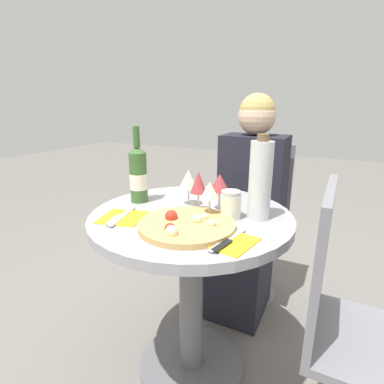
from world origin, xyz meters
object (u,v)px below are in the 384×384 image
(wine_bottle, at_px, (138,175))
(pizza_large, at_px, (186,225))
(chair_behind_diner, at_px, (253,223))
(dining_table, at_px, (191,259))
(seated_diner, at_px, (247,215))
(chair_empty_side, at_px, (350,338))
(tall_carafe, at_px, (260,180))

(wine_bottle, bearing_deg, pizza_large, -27.77)
(chair_behind_diner, bearing_deg, dining_table, 85.07)
(seated_diner, bearing_deg, pizza_large, 89.23)
(chair_empty_side, bearing_deg, chair_behind_diner, -145.88)
(dining_table, bearing_deg, pizza_large, -69.32)
(pizza_large, bearing_deg, chair_empty_side, 8.09)
(tall_carafe, bearing_deg, seated_diner, 109.81)
(chair_empty_side, distance_m, tall_carafe, 0.57)
(chair_behind_diner, bearing_deg, wine_bottle, 64.68)
(wine_bottle, bearing_deg, chair_behind_diner, 64.68)
(chair_behind_diner, xyz_separation_m, tall_carafe, (0.18, -0.64, 0.43))
(chair_empty_side, relative_size, tall_carafe, 3.01)
(seated_diner, height_order, wine_bottle, seated_diner)
(chair_empty_side, xyz_separation_m, tall_carafe, (-0.34, 0.13, 0.43))
(chair_behind_diner, height_order, seated_diner, seated_diner)
(chair_empty_side, bearing_deg, tall_carafe, -110.20)
(pizza_large, distance_m, wine_bottle, 0.37)
(dining_table, bearing_deg, chair_empty_side, -6.00)
(seated_diner, relative_size, wine_bottle, 3.78)
(wine_bottle, height_order, tall_carafe, wine_bottle)
(chair_behind_diner, bearing_deg, seated_diner, 90.00)
(dining_table, relative_size, wine_bottle, 2.44)
(seated_diner, distance_m, wine_bottle, 0.70)
(tall_carafe, bearing_deg, chair_behind_diner, 105.65)
(seated_diner, distance_m, pizza_large, 0.73)
(dining_table, relative_size, seated_diner, 0.65)
(dining_table, distance_m, seated_diner, 0.57)
(chair_empty_side, height_order, wine_bottle, wine_bottle)
(seated_diner, distance_m, chair_empty_side, 0.82)
(dining_table, height_order, wine_bottle, wine_bottle)
(chair_behind_diner, height_order, chair_empty_side, same)
(chair_behind_diner, relative_size, wine_bottle, 2.90)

